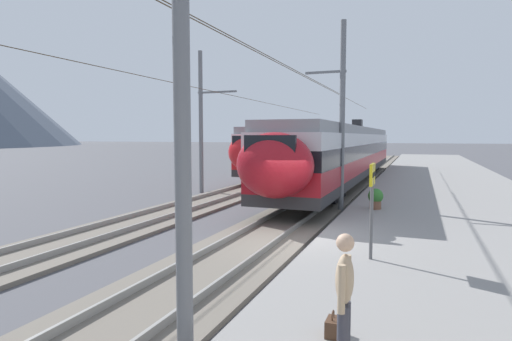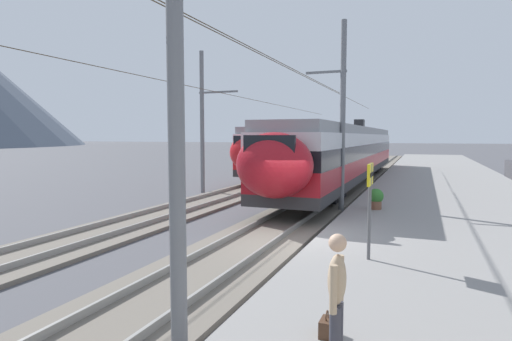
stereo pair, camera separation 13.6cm
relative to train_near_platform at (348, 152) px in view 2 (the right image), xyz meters
The scene contains 13 objects.
ground_plane 16.81m from the train_near_platform, behind, with size 400.00×400.00×0.00m, color #4C4C51.
platform_slab 17.80m from the train_near_platform, 159.96° to the right, with size 120.00×8.31×0.40m, color gray.
track_near 16.75m from the train_near_platform, behind, with size 120.00×3.00×0.28m.
track_far 17.50m from the train_near_platform, 163.03° to the left, with size 120.00×3.00×0.28m.
train_near_platform is the anchor object (origin of this frame).
train_far_track 9.39m from the train_near_platform, 32.68° to the left, with size 26.95×2.86×4.27m.
catenary_mast_west 23.46m from the train_near_platform, behind, with size 42.41×1.76×8.24m.
catenary_mast_mid 10.63m from the train_near_platform, behind, with size 42.41×1.76×8.09m.
catenary_mast_far_side 10.07m from the train_near_platform, 134.85° to the left, with size 42.41×2.38×8.06m.
platform_sign 18.86m from the train_near_platform, 169.11° to the right, with size 0.70×0.08×2.23m.
passenger_walking 23.76m from the train_near_platform, behind, with size 0.53×0.22×1.69m.
handbag_beside_passenger 22.95m from the train_near_platform, behind, with size 0.32×0.18×0.38m.
potted_plant_platform_edge 11.88m from the train_near_platform, 165.28° to the right, with size 0.59×0.59×0.81m.
Camera 2 is at (-11.84, -3.43, 3.25)m, focal length 29.71 mm.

